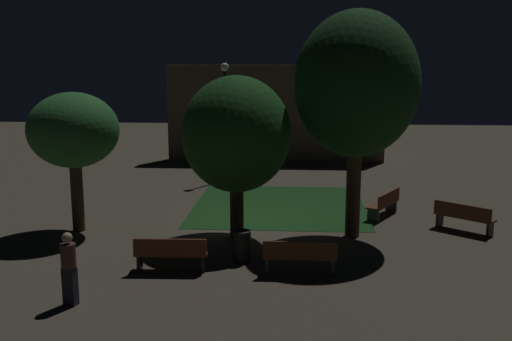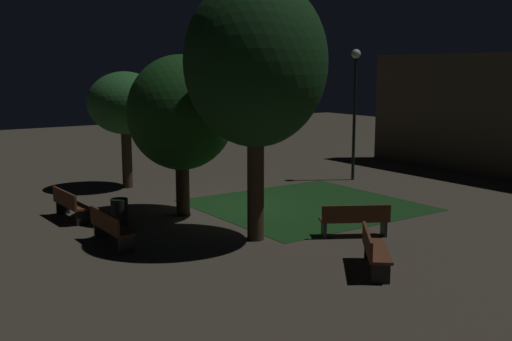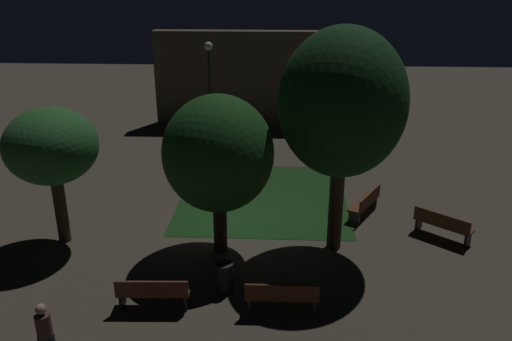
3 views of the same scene
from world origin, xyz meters
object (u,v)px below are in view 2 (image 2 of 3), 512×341
object	(u,v)px
bench_corner	(355,219)
tree_right_canopy	(256,64)
tree_tall_center	(181,113)
trash_bin	(120,213)
bench_back_row	(110,227)
tree_back_left	(125,104)
lamp_post_path_center	(355,93)
bench_front_left	(69,204)
bench_path_side	(373,249)

from	to	relation	value
bench_corner	tree_right_canopy	distance (m)	4.76
tree_tall_center	trash_bin	distance (m)	3.42
bench_back_row	tree_back_left	distance (m)	7.97
tree_right_canopy	trash_bin	distance (m)	5.65
tree_tall_center	lamp_post_path_center	distance (m)	8.36
tree_tall_center	tree_right_canopy	xyz separation A→B (m)	(3.43, 0.29, 1.42)
bench_front_left	bench_back_row	bearing A→B (deg)	-0.00
bench_back_row	lamp_post_path_center	bearing A→B (deg)	105.77
bench_back_row	tree_right_canopy	size ratio (longest dim) A/B	0.27
bench_corner	tree_right_canopy	world-z (taller)	tree_right_canopy
trash_bin	tree_back_left	bearing A→B (deg)	155.12
bench_back_row	bench_path_side	bearing A→B (deg)	38.68
bench_path_side	lamp_post_path_center	size ratio (longest dim) A/B	0.33
lamp_post_path_center	bench_back_row	bearing A→B (deg)	-74.23
bench_front_left	tree_tall_center	size ratio (longest dim) A/B	0.38
bench_path_side	tree_tall_center	distance (m)	7.41
bench_back_row	bench_front_left	bearing A→B (deg)	180.00
tree_right_canopy	bench_front_left	bearing A→B (deg)	-145.34
bench_front_left	lamp_post_path_center	distance (m)	11.62
tree_back_left	lamp_post_path_center	world-z (taller)	lamp_post_path_center
lamp_post_path_center	trash_bin	xyz separation A→B (m)	(1.68, -10.40, -2.99)
bench_path_side	bench_corner	bearing A→B (deg)	144.78
bench_back_row	bench_path_side	world-z (taller)	same
bench_front_left	lamp_post_path_center	bearing A→B (deg)	89.97
bench_back_row	tree_back_left	world-z (taller)	tree_back_left
bench_path_side	lamp_post_path_center	world-z (taller)	lamp_post_path_center
bench_path_side	trash_bin	world-z (taller)	bench_path_side
tree_tall_center	tree_back_left	bearing A→B (deg)	176.52
bench_path_side	tree_tall_center	bearing A→B (deg)	-171.54
bench_back_row	tree_right_canopy	world-z (taller)	tree_right_canopy
bench_front_left	bench_back_row	world-z (taller)	same
trash_bin	bench_path_side	bearing A→B (deg)	25.91
bench_corner	tree_back_left	distance (m)	10.24
tree_right_canopy	bench_back_row	bearing A→B (deg)	-115.63
bench_back_row	trash_bin	size ratio (longest dim) A/B	2.19
bench_front_left	bench_back_row	size ratio (longest dim) A/B	1.01
bench_corner	tree_right_canopy	bearing A→B (deg)	-119.79
trash_bin	bench_front_left	bearing A→B (deg)	-153.12
bench_path_side	lamp_post_path_center	xyz separation A→B (m)	(-8.20, 7.23, 2.92)
bench_back_row	lamp_post_path_center	xyz separation A→B (m)	(-3.18, 11.25, 2.92)
bench_front_left	bench_corner	world-z (taller)	same
bench_back_row	tree_tall_center	world-z (taller)	tree_tall_center
bench_path_side	tree_tall_center	xyz separation A→B (m)	(-6.87, -1.02, 2.57)
bench_front_left	tree_right_canopy	xyz separation A→B (m)	(4.76, 3.29, 3.99)
tree_back_left	bench_path_side	bearing A→B (deg)	3.50
bench_back_row	tree_right_canopy	bearing A→B (deg)	64.37
bench_path_side	bench_corner	distance (m)	2.64
tree_back_left	tree_right_canopy	size ratio (longest dim) A/B	0.64
tree_tall_center	lamp_post_path_center	xyz separation A→B (m)	(-1.33, 8.25, 0.35)
bench_back_row	tree_back_left	size ratio (longest dim) A/B	0.42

